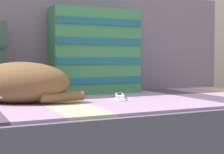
{
  "coord_description": "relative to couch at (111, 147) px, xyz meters",
  "views": [
    {
      "loc": [
        -0.65,
        -1.3,
        0.61
      ],
      "look_at": [
        -0.03,
        0.02,
        0.54
      ],
      "focal_mm": 55.0,
      "sensor_mm": 36.0,
      "label": 1
    }
  ],
  "objects": [
    {
      "name": "couch",
      "position": [
        0.0,
        0.0,
        0.0
      ],
      "size": [
        1.79,
        0.91,
        0.44
      ],
      "color": "#3D3838",
      "rests_on": "ground_plane"
    },
    {
      "name": "sofa_backrest",
      "position": [
        0.0,
        0.39,
        0.5
      ],
      "size": [
        1.75,
        0.14,
        0.55
      ],
      "color": "slate",
      "rests_on": "couch"
    },
    {
      "name": "throw_pillow_striped",
      "position": [
        0.02,
        0.24,
        0.44
      ],
      "size": [
        0.46,
        0.14,
        0.43
      ],
      "color": "#3D8956",
      "rests_on": "couch"
    },
    {
      "name": "sleeping_cat",
      "position": [
        -0.42,
        -0.0,
        0.3
      ],
      "size": [
        0.45,
        0.34,
        0.17
      ],
      "color": "brown",
      "rests_on": "couch"
    },
    {
      "name": "game_remote_far",
      "position": [
        0.03,
        -0.02,
        0.23
      ],
      "size": [
        0.12,
        0.2,
        0.02
      ],
      "color": "white",
      "rests_on": "couch"
    }
  ]
}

